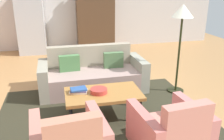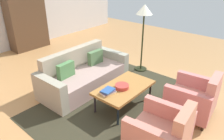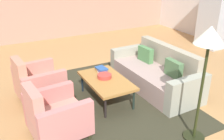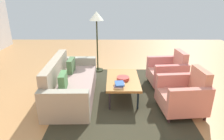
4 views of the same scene
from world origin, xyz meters
name	(u,v)px [view 2 (image 2 of 4)]	position (x,y,z in m)	size (l,w,h in m)	color
ground_plane	(108,93)	(0.00, 0.00, 0.00)	(11.37, 11.37, 0.00)	#B5824D
wall_back	(5,6)	(0.00, 4.27, 1.40)	(9.47, 0.12, 2.80)	silver
area_rug	(122,104)	(-0.16, -0.50, 0.00)	(3.40, 2.60, 0.01)	#323021
couch	(83,75)	(-0.16, 0.64, 0.29)	(2.12, 0.94, 0.86)	gray
coffee_table	(124,88)	(-0.16, -0.55, 0.40)	(1.20, 0.70, 0.44)	#262227
armchair_left	(163,135)	(-0.75, -1.72, 0.34)	(0.87, 0.87, 0.88)	#302022
armchair_right	(195,99)	(0.45, -1.72, 0.34)	(0.87, 0.87, 0.88)	#2E2617
fruit_bowl	(122,86)	(-0.23, -0.55, 0.47)	(0.27, 0.27, 0.07)	#B63831
book_stack	(108,91)	(-0.54, -0.47, 0.47)	(0.31, 0.24, 0.07)	beige
cabinet	(27,21)	(0.44, 3.93, 0.90)	(1.20, 0.51, 1.80)	#4E3522
floor_lamp	(144,16)	(1.46, 0.12, 1.44)	(0.40, 0.40, 1.72)	black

